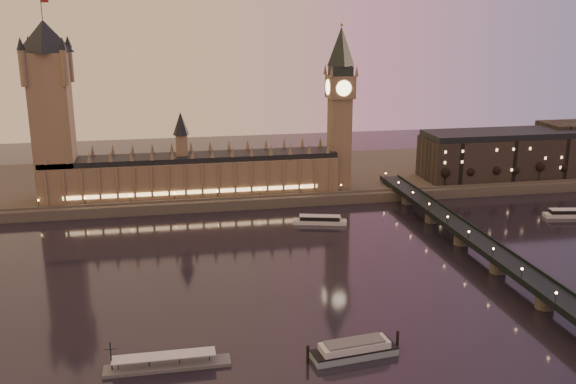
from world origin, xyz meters
name	(u,v)px	position (x,y,z in m)	size (l,w,h in m)	color
ground	(294,271)	(0.00, 0.00, 0.00)	(700.00, 700.00, 0.00)	black
far_embankment	(289,177)	(30.00, 165.00, 3.00)	(560.00, 130.00, 6.00)	#423D35
palace_of_westminster	(192,170)	(-40.12, 120.99, 21.71)	(180.00, 26.62, 52.00)	brown
victoria_tower	(51,102)	(-120.00, 121.00, 65.79)	(31.68, 31.68, 118.00)	brown
big_ben	(340,98)	(53.99, 120.99, 63.95)	(17.68, 17.68, 104.00)	brown
westminster_bridge	(478,247)	(91.61, 0.00, 5.52)	(13.20, 260.00, 15.30)	black
city_block	(529,151)	(194.94, 130.93, 22.24)	(155.00, 45.00, 34.00)	black
bare_tree_0	(447,174)	(124.17, 109.00, 14.54)	(5.64, 5.64, 11.46)	black
bare_tree_1	(471,172)	(140.93, 109.00, 14.54)	(5.64, 5.64, 11.46)	black
bare_tree_2	(494,171)	(157.70, 109.00, 14.54)	(5.64, 5.64, 11.46)	black
bare_tree_3	(518,170)	(174.46, 109.00, 14.54)	(5.64, 5.64, 11.46)	black
bare_tree_4	(540,169)	(191.23, 109.00, 14.54)	(5.64, 5.64, 11.46)	black
bare_tree_5	(563,168)	(207.99, 109.00, 14.54)	(5.64, 5.64, 11.46)	black
cruise_boat_a	(320,220)	(28.27, 66.04, 2.14)	(31.03, 14.06, 4.86)	silver
cruise_boat_b	(567,213)	(173.72, 50.74, 2.14)	(27.07, 10.99, 4.86)	silver
moored_barge	(354,349)	(5.29, -79.31, 2.70)	(34.63, 12.08, 6.39)	#7E96A1
pontoon_pier	(167,364)	(-58.69, -74.44, 1.21)	(42.23, 7.04, 11.26)	#595B5E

